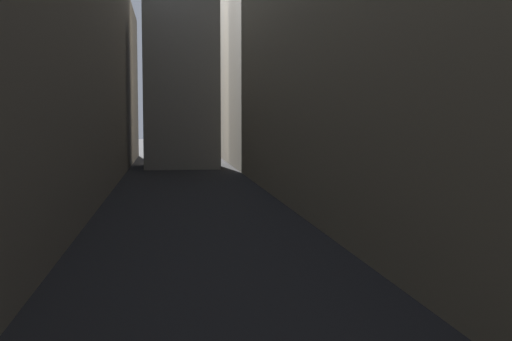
# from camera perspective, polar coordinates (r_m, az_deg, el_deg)

# --- Properties ---
(ground_plane) EXTENTS (264.00, 264.00, 0.00)m
(ground_plane) POSITION_cam_1_polar(r_m,az_deg,el_deg) (36.04, -5.36, -3.69)
(ground_plane) COLOR #232326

